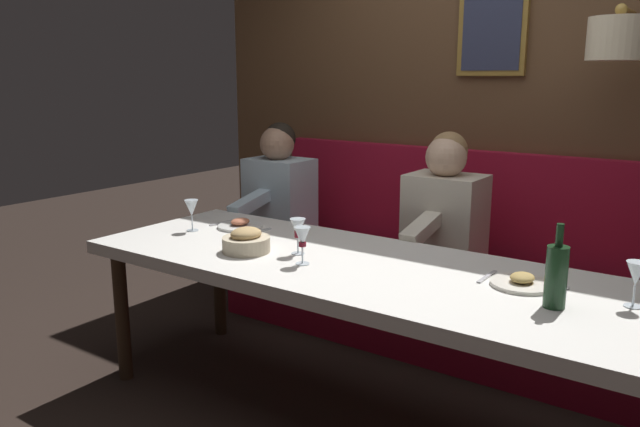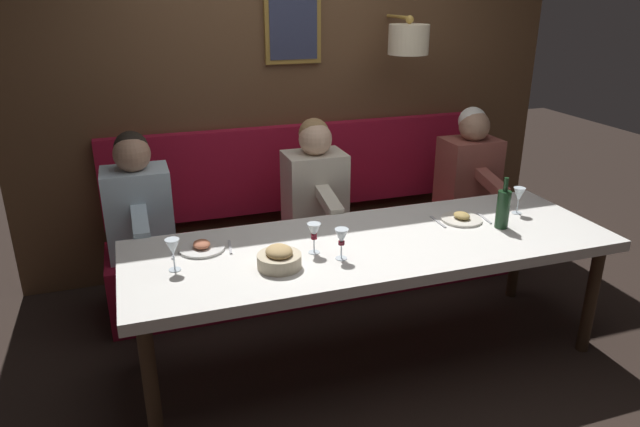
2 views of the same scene
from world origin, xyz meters
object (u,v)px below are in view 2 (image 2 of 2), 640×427
(dining_table, at_px, (373,251))
(diner_middle, at_px, (137,200))
(diner_near, at_px, (315,181))
(wine_glass_0, at_px, (314,232))
(wine_glass_3, at_px, (342,238))
(diner_nearest, at_px, (470,165))
(wine_glass_2, at_px, (173,248))
(bread_bowl, at_px, (279,258))
(wine_bottle, at_px, (503,208))
(wine_glass_1, at_px, (519,195))

(dining_table, bearing_deg, diner_middle, 53.59)
(diner_near, height_order, wine_glass_0, diner_near)
(diner_near, bearing_deg, wine_glass_3, 169.18)
(diner_nearest, xyz_separation_m, wine_glass_0, (-0.92, 1.50, 0.04))
(diner_middle, height_order, wine_glass_3, diner_middle)
(diner_near, xyz_separation_m, wine_glass_2, (-0.89, 1.02, 0.04))
(diner_middle, bearing_deg, bread_bowl, -148.53)
(diner_near, bearing_deg, wine_glass_0, 161.55)
(wine_bottle, bearing_deg, wine_glass_1, -54.37)
(wine_glass_0, xyz_separation_m, wine_glass_3, (-0.11, -0.11, 0.00))
(wine_glass_3, bearing_deg, bread_bowl, 88.99)
(diner_middle, distance_m, wine_bottle, 2.18)
(diner_near, xyz_separation_m, wine_bottle, (-0.94, -0.82, 0.04))
(diner_middle, xyz_separation_m, bread_bowl, (-1.03, -0.63, -0.03))
(dining_table, bearing_deg, wine_glass_3, 121.45)
(dining_table, bearing_deg, wine_bottle, -93.96)
(wine_glass_2, bearing_deg, wine_glass_3, -99.79)
(wine_glass_3, relative_size, wine_bottle, 0.55)
(wine_bottle, bearing_deg, wine_glass_0, 89.12)
(diner_near, relative_size, wine_glass_1, 4.82)
(wine_glass_1, distance_m, wine_glass_2, 2.07)
(wine_glass_2, bearing_deg, wine_bottle, -91.43)
(wine_bottle, bearing_deg, dining_table, 86.04)
(diner_middle, distance_m, bread_bowl, 1.20)
(wine_glass_3, bearing_deg, diner_nearest, -53.52)
(dining_table, bearing_deg, wine_glass_0, 95.88)
(diner_middle, bearing_deg, wine_glass_3, -137.28)
(wine_glass_2, distance_m, wine_bottle, 1.84)
(wine_glass_2, height_order, bread_bowl, wine_glass_2)
(dining_table, distance_m, wine_glass_2, 1.08)
(diner_nearest, xyz_separation_m, wine_glass_3, (-1.03, 1.39, 0.04))
(wine_glass_0, distance_m, wine_glass_2, 0.71)
(wine_glass_0, height_order, wine_glass_3, same)
(diner_near, distance_m, wine_glass_2, 1.35)
(dining_table, relative_size, wine_bottle, 8.91)
(diner_middle, relative_size, wine_glass_3, 4.82)
(wine_glass_0, relative_size, bread_bowl, 0.75)
(diner_near, bearing_deg, dining_table, -176.96)
(diner_near, height_order, bread_bowl, diner_near)
(wine_glass_0, bearing_deg, wine_glass_1, -83.92)
(wine_glass_3, bearing_deg, dining_table, -58.55)
(diner_nearest, bearing_deg, wine_glass_0, 121.41)
(dining_table, distance_m, wine_glass_3, 0.34)
(bread_bowl, bearing_deg, wine_glass_1, -80.91)
(wine_glass_3, xyz_separation_m, wine_bottle, (0.10, -1.02, 0.00))
(diner_near, bearing_deg, diner_middle, 90.00)
(dining_table, xyz_separation_m, diner_near, (0.88, 0.05, 0.14))
(wine_glass_2, xyz_separation_m, wine_bottle, (-0.05, -1.84, -0.00))
(wine_glass_1, relative_size, wine_glass_3, 1.00)
(wine_glass_2, relative_size, wine_bottle, 0.55)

